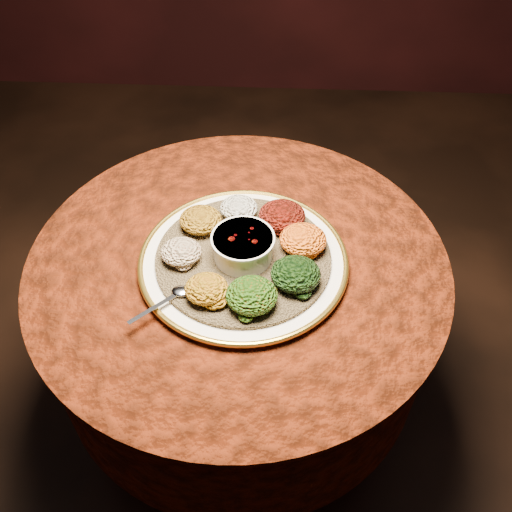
{
  "coord_description": "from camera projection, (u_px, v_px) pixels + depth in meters",
  "views": [
    {
      "loc": [
        0.08,
        -0.88,
        1.68
      ],
      "look_at": [
        0.04,
        -0.01,
        0.76
      ],
      "focal_mm": 40.0,
      "sensor_mm": 36.0,
      "label": 1
    }
  ],
  "objects": [
    {
      "name": "portion_tikil",
      "position": [
        303.0,
        240.0,
        1.26
      ],
      "size": [
        0.1,
        0.1,
        0.05
      ],
      "primitive_type": "ellipsoid",
      "color": "#C56A10",
      "rests_on": "injera"
    },
    {
      "name": "stew_bowl",
      "position": [
        243.0,
        245.0,
        1.24
      ],
      "size": [
        0.14,
        0.14,
        0.06
      ],
      "color": "silver",
      "rests_on": "injera"
    },
    {
      "name": "injera",
      "position": [
        243.0,
        257.0,
        1.26
      ],
      "size": [
        0.5,
        0.5,
        0.01
      ],
      "primitive_type": "cylinder",
      "rotation": [
        0.0,
        0.0,
        0.37
      ],
      "color": "olive",
      "rests_on": "platter"
    },
    {
      "name": "portion_gomen",
      "position": [
        296.0,
        274.0,
        1.19
      ],
      "size": [
        0.11,
        0.1,
        0.05
      ],
      "primitive_type": "ellipsoid",
      "color": "black",
      "rests_on": "injera"
    },
    {
      "name": "portion_ayib",
      "position": [
        239.0,
        208.0,
        1.34
      ],
      "size": [
        0.09,
        0.08,
        0.04
      ],
      "primitive_type": "ellipsoid",
      "color": "beige",
      "rests_on": "injera"
    },
    {
      "name": "portion_timatim",
      "position": [
        181.0,
        252.0,
        1.24
      ],
      "size": [
        0.09,
        0.08,
        0.04
      ],
      "primitive_type": "ellipsoid",
      "color": "maroon",
      "rests_on": "injera"
    },
    {
      "name": "portion_kitfo",
      "position": [
        282.0,
        216.0,
        1.31
      ],
      "size": [
        0.11,
        0.1,
        0.05
      ],
      "primitive_type": "ellipsoid",
      "color": "black",
      "rests_on": "injera"
    },
    {
      "name": "portion_kik",
      "position": [
        206.0,
        289.0,
        1.17
      ],
      "size": [
        0.09,
        0.09,
        0.04
      ],
      "primitive_type": "ellipsoid",
      "color": "#AC640F",
      "rests_on": "injera"
    },
    {
      "name": "portion_mixveg",
      "position": [
        252.0,
        295.0,
        1.15
      ],
      "size": [
        0.11,
        0.1,
        0.05
      ],
      "primitive_type": "ellipsoid",
      "color": "#8D3609",
      "rests_on": "injera"
    },
    {
      "name": "platter",
      "position": [
        243.0,
        261.0,
        1.27
      ],
      "size": [
        0.57,
        0.57,
        0.02
      ],
      "rotation": [
        0.0,
        0.0,
        0.31
      ],
      "color": "white",
      "rests_on": "table"
    },
    {
      "name": "spoon",
      "position": [
        177.0,
        294.0,
        1.18
      ],
      "size": [
        0.12,
        0.11,
        0.01
      ],
      "rotation": [
        0.0,
        0.0,
        -2.4
      ],
      "color": "silver",
      "rests_on": "injera"
    },
    {
      "name": "table",
      "position": [
        239.0,
        308.0,
        1.42
      ],
      "size": [
        0.96,
        0.96,
        0.73
      ],
      "color": "black",
      "rests_on": "ground"
    },
    {
      "name": "portion_shiro",
      "position": [
        201.0,
        220.0,
        1.31
      ],
      "size": [
        0.1,
        0.09,
        0.05
      ],
      "primitive_type": "ellipsoid",
      "color": "#976712",
      "rests_on": "injera"
    }
  ]
}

